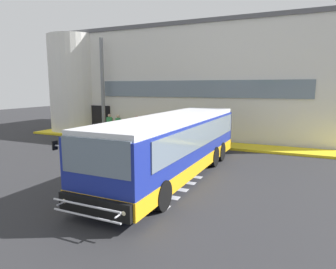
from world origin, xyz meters
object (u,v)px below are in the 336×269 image
object	(u,v)px
passenger_near_column	(110,123)
safety_bollard_yellow	(201,142)
passenger_by_doorway	(118,125)
bus_main_foreground	(174,146)
passenger_at_curb_edge	(137,125)
entry_support_column	(103,87)

from	to	relation	value
passenger_near_column	safety_bollard_yellow	bearing A→B (deg)	-10.35
passenger_by_doorway	bus_main_foreground	bearing A→B (deg)	-43.51
passenger_by_doorway	safety_bollard_yellow	distance (m)	7.14
passenger_near_column	safety_bollard_yellow	xyz separation A→B (m)	(8.05, -1.47, -0.66)
bus_main_foreground	passenger_at_curb_edge	world-z (taller)	bus_main_foreground
passenger_at_curb_edge	passenger_by_doorway	bearing A→B (deg)	-173.53
passenger_by_doorway	passenger_at_curb_edge	distance (m)	1.56
entry_support_column	passenger_at_curb_edge	size ratio (longest dim) A/B	4.53
bus_main_foreground	passenger_at_curb_edge	bearing A→B (deg)	129.39
entry_support_column	bus_main_foreground	size ratio (longest dim) A/B	0.66
entry_support_column	passenger_at_curb_edge	world-z (taller)	entry_support_column
entry_support_column	passenger_near_column	world-z (taller)	entry_support_column
bus_main_foreground	passenger_near_column	xyz separation A→B (m)	(-8.73, 7.67, -0.22)
entry_support_column	passenger_at_curb_edge	xyz separation A→B (m)	(3.37, -0.50, -2.87)
entry_support_column	safety_bollard_yellow	distance (m)	9.68
bus_main_foreground	passenger_near_column	size ratio (longest dim) A/B	6.86
passenger_by_doorway	passenger_at_curb_edge	xyz separation A→B (m)	(1.55, 0.18, 0.00)
passenger_near_column	entry_support_column	bearing A→B (deg)	157.61
passenger_by_doorway	passenger_near_column	bearing A→B (deg)	161.19
bus_main_foreground	passenger_at_curb_edge	xyz separation A→B (m)	(-6.15, 7.49, -0.25)
bus_main_foreground	safety_bollard_yellow	size ratio (longest dim) A/B	12.76
passenger_near_column	passenger_by_doorway	bearing A→B (deg)	-18.81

